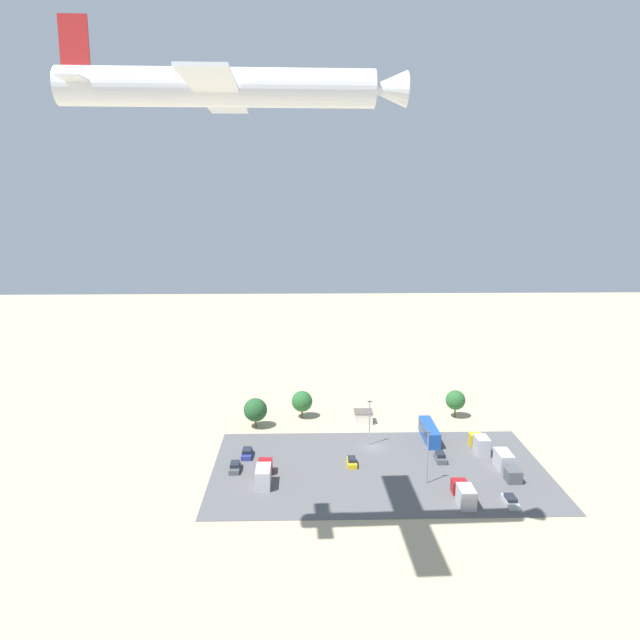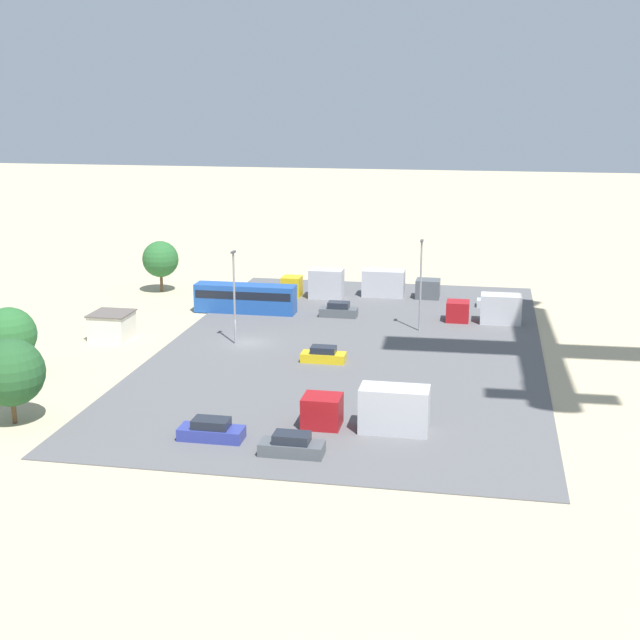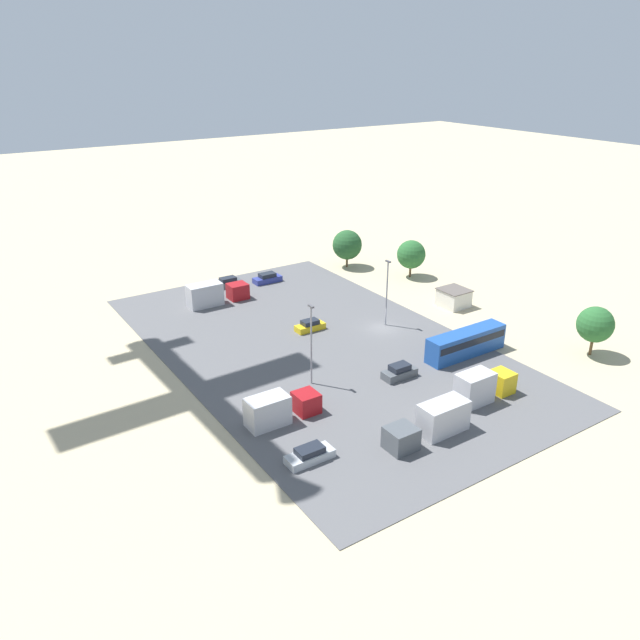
% 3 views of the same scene
% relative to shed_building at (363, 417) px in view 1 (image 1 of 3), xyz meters
% --- Properties ---
extents(ground_plane, '(400.00, 400.00, 0.00)m').
position_rel_shed_building_xyz_m(ground_plane, '(-0.63, 13.86, -1.33)').
color(ground_plane, tan).
extents(parking_lot_surface, '(60.88, 35.89, 0.08)m').
position_rel_shed_building_xyz_m(parking_lot_surface, '(-0.63, 24.28, -1.29)').
color(parking_lot_surface, '#565659').
rests_on(parking_lot_surface, ground).
extents(shed_building, '(4.09, 3.92, 2.64)m').
position_rel_shed_building_xyz_m(shed_building, '(0.00, 0.00, 0.00)').
color(shed_building, silver).
rests_on(shed_building, ground).
extents(bus, '(2.48, 11.29, 3.15)m').
position_rel_shed_building_xyz_m(bus, '(-12.60, 10.38, 0.45)').
color(bus, '#1E4C9E').
rests_on(bus, ground).
extents(parked_car_0, '(1.84, 4.60, 1.41)m').
position_rel_shed_building_xyz_m(parked_car_0, '(-20.36, 38.06, -0.66)').
color(parked_car_0, '#ADB2B7').
rests_on(parked_car_0, ground).
extents(parked_car_1, '(1.71, 4.06, 1.45)m').
position_rel_shed_building_xyz_m(parked_car_1, '(4.21, 22.36, -0.64)').
color(parked_car_1, gold).
rests_on(parked_car_1, ground).
extents(parked_car_2, '(1.91, 4.62, 1.53)m').
position_rel_shed_building_xyz_m(parked_car_2, '(24.04, 17.94, -0.61)').
color(parked_car_2, navy).
rests_on(parked_car_2, ground).
extents(parked_car_3, '(1.84, 4.42, 1.54)m').
position_rel_shed_building_xyz_m(parked_car_3, '(25.67, 24.15, -0.60)').
color(parked_car_3, '#4C5156').
rests_on(parked_car_3, ground).
extents(parked_car_4, '(1.81, 4.11, 1.63)m').
position_rel_shed_building_xyz_m(parked_car_4, '(-12.62, 20.93, -0.57)').
color(parked_car_4, '#4C5156').
rests_on(parked_car_4, ground).
extents(parked_truck_0, '(2.54, 9.23, 3.19)m').
position_rel_shed_building_xyz_m(parked_truck_0, '(-23.48, 26.08, 0.22)').
color(parked_truck_0, '#4C5156').
rests_on(parked_truck_0, ground).
extents(parked_truck_1, '(2.46, 7.88, 3.10)m').
position_rel_shed_building_xyz_m(parked_truck_1, '(-13.03, 37.08, 0.17)').
color(parked_truck_1, maroon).
rests_on(parked_truck_1, ground).
extents(parked_truck_2, '(2.44, 7.34, 3.45)m').
position_rel_shed_building_xyz_m(parked_truck_2, '(-21.29, 16.78, 0.34)').
color(parked_truck_2, gold).
rests_on(parked_truck_2, ground).
extents(parked_truck_3, '(2.52, 9.24, 3.35)m').
position_rel_shed_building_xyz_m(parked_truck_3, '(20.09, 29.03, 0.29)').
color(parked_truck_3, maroon).
rests_on(parked_truck_3, ground).
extents(tree_near_shed, '(4.43, 4.43, 6.32)m').
position_rel_shed_building_xyz_m(tree_near_shed, '(-21.03, -2.65, 2.77)').
color(tree_near_shed, brown).
rests_on(tree_near_shed, ground).
extents(tree_apron_mid, '(4.70, 4.70, 6.21)m').
position_rel_shed_building_xyz_m(tree_apron_mid, '(13.52, -3.35, 2.53)').
color(tree_apron_mid, brown).
rests_on(tree_apron_mid, ground).
extents(tree_apron_far, '(5.09, 5.09, 6.51)m').
position_rel_shed_building_xyz_m(tree_apron_far, '(23.54, 2.42, 2.64)').
color(tree_apron_far, brown).
rests_on(tree_apron_far, ground).
extents(light_pole_lot_centre, '(0.90, 0.28, 9.49)m').
position_rel_shed_building_xyz_m(light_pole_lot_centre, '(-8.26, 30.12, 3.93)').
color(light_pole_lot_centre, gray).
rests_on(light_pole_lot_centre, ground).
extents(light_pole_lot_edge, '(0.90, 0.28, 9.21)m').
position_rel_shed_building_xyz_m(light_pole_lot_edge, '(-0.01, 12.80, 3.79)').
color(light_pole_lot_edge, gray).
rests_on(light_pole_lot_edge, ground).
extents(airplane, '(36.97, 30.20, 9.08)m').
position_rel_shed_building_xyz_m(airplane, '(20.35, 60.53, 59.11)').
color(airplane, white).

